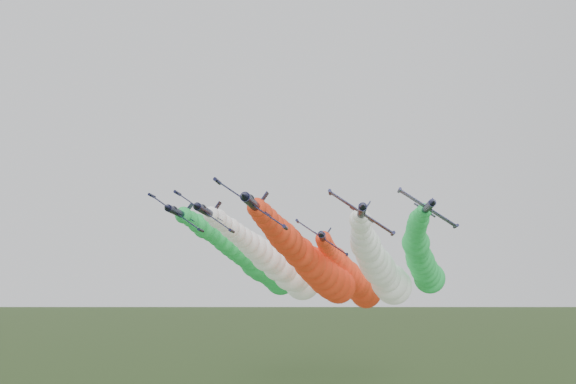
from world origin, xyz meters
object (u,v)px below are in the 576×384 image
object	(u,v)px
jet_outer_left	(259,265)
jet_outer_right	(423,262)
jet_inner_left	(282,268)
jet_trail	(353,279)
jet_lead	(319,269)
jet_inner_right	(382,271)

from	to	relation	value
jet_outer_left	jet_outer_right	distance (m)	38.11
jet_inner_left	jet_trail	distance (m)	20.84
jet_lead	jet_trail	size ratio (longest dim) A/B	0.99
jet_outer_left	jet_outer_right	xyz separation A→B (m)	(38.08, -1.46, 0.48)
jet_inner_right	jet_trail	bearing A→B (deg)	107.67
jet_lead	jet_trail	distance (m)	28.94
jet_inner_right	jet_outer_left	bearing A→B (deg)	157.53
jet_lead	jet_inner_right	size ratio (longest dim) A/B	0.99
jet_inner_left	jet_outer_right	bearing A→B (deg)	8.71
jet_inner_right	jet_trail	world-z (taller)	jet_inner_right
jet_inner_left	jet_outer_right	size ratio (longest dim) A/B	1.01
jet_outer_left	jet_trail	xyz separation A→B (m)	(22.28, 6.80, -3.37)
jet_inner_right	jet_trail	distance (m)	19.42
jet_inner_left	jet_trail	world-z (taller)	jet_inner_left
jet_outer_left	jet_outer_right	bearing A→B (deg)	-2.20
jet_inner_right	jet_outer_right	world-z (taller)	jet_outer_right
jet_lead	jet_outer_left	xyz separation A→B (m)	(-15.17, 21.21, 1.92)
jet_lead	jet_outer_left	bearing A→B (deg)	125.57
jet_inner_left	jet_inner_right	xyz separation A→B (m)	(21.88, -5.32, -0.92)
jet_lead	jet_outer_right	bearing A→B (deg)	40.76
jet_lead	jet_inner_left	size ratio (longest dim) A/B	0.99
jet_outer_left	jet_trail	bearing A→B (deg)	16.97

